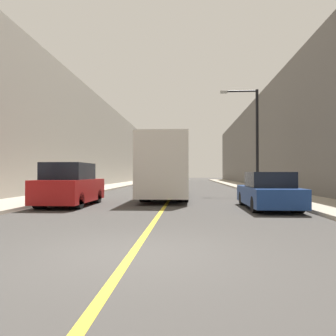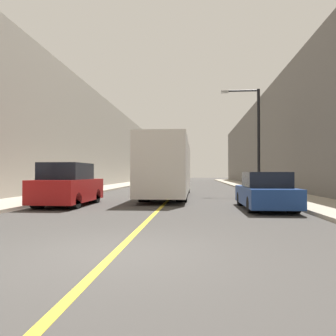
% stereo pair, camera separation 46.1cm
% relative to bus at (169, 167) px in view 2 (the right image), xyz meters
% --- Properties ---
extents(ground_plane, '(200.00, 200.00, 0.00)m').
position_rel_bus_xyz_m(ground_plane, '(0.19, -14.59, -1.83)').
color(ground_plane, '#3F3D3A').
extents(sidewalk_left, '(3.02, 72.00, 0.14)m').
position_rel_bus_xyz_m(sidewalk_left, '(-6.88, 15.41, -1.77)').
color(sidewalk_left, '#A89E8C').
rests_on(sidewalk_left, ground).
extents(sidewalk_right, '(3.02, 72.00, 0.14)m').
position_rel_bus_xyz_m(sidewalk_right, '(7.26, 15.41, -1.77)').
color(sidewalk_right, '#A89E8C').
rests_on(sidewalk_right, ground).
extents(building_row_left, '(4.00, 72.00, 9.84)m').
position_rel_bus_xyz_m(building_row_left, '(-10.39, 15.41, 3.09)').
color(building_row_left, gray).
rests_on(building_row_left, ground).
extents(building_row_right, '(4.00, 72.00, 9.87)m').
position_rel_bus_xyz_m(building_row_right, '(10.77, 15.41, 3.10)').
color(building_row_right, '#66605B').
rests_on(building_row_right, ground).
extents(road_center_line, '(0.16, 72.00, 0.01)m').
position_rel_bus_xyz_m(road_center_line, '(0.19, 15.41, -1.83)').
color(road_center_line, gold).
rests_on(road_center_line, ground).
extents(bus, '(2.48, 12.11, 3.43)m').
position_rel_bus_xyz_m(bus, '(0.00, 0.00, 0.00)').
color(bus, silver).
rests_on(bus, ground).
extents(parked_suv_left, '(1.97, 4.43, 1.93)m').
position_rel_bus_xyz_m(parked_suv_left, '(-4.10, -6.03, -0.95)').
color(parked_suv_left, maroon).
rests_on(parked_suv_left, ground).
extents(car_right_near, '(1.86, 4.51, 1.52)m').
position_rel_bus_xyz_m(car_right_near, '(4.51, -6.84, -1.15)').
color(car_right_near, navy).
rests_on(car_right_near, ground).
extents(street_lamp_right, '(2.67, 0.24, 7.19)m').
position_rel_bus_xyz_m(street_lamp_right, '(5.81, 2.62, 2.44)').
color(street_lamp_right, black).
rests_on(street_lamp_right, sidewalk_right).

